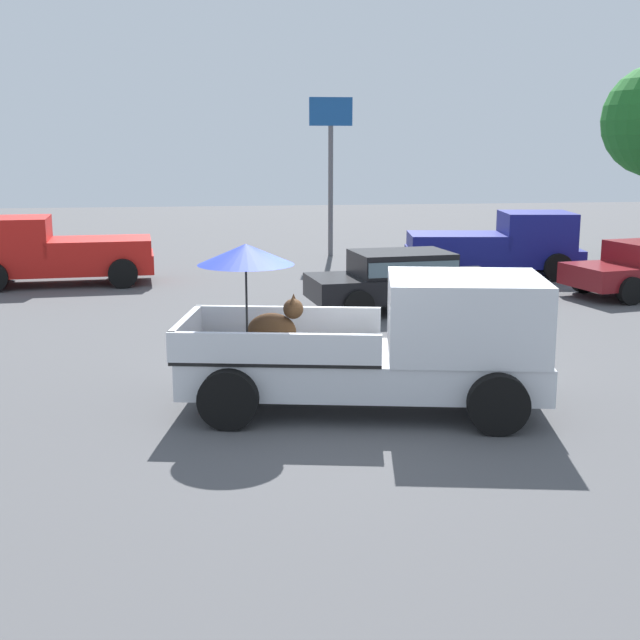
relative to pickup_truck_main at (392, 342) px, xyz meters
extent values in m
plane|color=#4C4C4F|center=(-0.39, 0.10, -0.98)|extent=(80.00, 80.00, 0.00)
cylinder|color=black|center=(1.52, 0.71, -0.58)|extent=(0.84, 0.43, 0.80)
cylinder|color=black|center=(1.13, -1.21, -0.58)|extent=(0.84, 0.43, 0.80)
cylinder|color=black|center=(-1.92, 1.40, -0.58)|extent=(0.84, 0.43, 0.80)
cylinder|color=black|center=(-2.30, -0.52, -0.58)|extent=(0.84, 0.43, 0.80)
cube|color=silver|center=(-0.39, 0.10, -0.41)|extent=(5.26, 2.75, 0.50)
cube|color=silver|center=(0.98, -0.18, 0.38)|extent=(2.43, 2.24, 1.08)
cube|color=#4C606B|center=(1.96, -0.38, 0.58)|extent=(0.40, 1.70, 0.64)
cube|color=black|center=(-1.52, 0.32, -0.13)|extent=(3.11, 2.36, 0.06)
cube|color=silver|center=(-1.34, 1.22, 0.10)|extent=(2.76, 0.65, 0.40)
cube|color=silver|center=(-1.70, -0.58, 0.10)|extent=(2.76, 0.65, 0.40)
cube|color=silver|center=(-2.84, 0.59, 0.10)|extent=(0.46, 1.82, 0.40)
ellipsoid|color=#472D19|center=(-1.67, 0.17, 0.16)|extent=(0.73, 0.45, 0.52)
sphere|color=#472D19|center=(-1.37, 0.11, 0.48)|extent=(0.33, 0.33, 0.28)
cone|color=#472D19|center=(-1.36, 0.19, 0.62)|extent=(0.11, 0.11, 0.12)
cone|color=#472D19|center=(-1.39, 0.03, 0.62)|extent=(0.11, 0.11, 0.12)
cylinder|color=black|center=(-2.01, 0.10, 0.52)|extent=(0.04, 0.04, 1.25)
cone|color=#1E33B7|center=(-2.01, 0.10, 1.25)|extent=(1.54, 1.54, 0.28)
cylinder|color=black|center=(-7.94, 12.70, -0.60)|extent=(0.78, 0.31, 0.76)
cylinder|color=black|center=(-4.62, 11.03, -0.60)|extent=(0.78, 0.31, 0.76)
cylinder|color=black|center=(-4.75, 12.93, -0.60)|extent=(0.78, 0.31, 0.76)
cube|color=red|center=(-6.28, 11.87, -0.43)|extent=(4.92, 2.14, 0.50)
cube|color=red|center=(-7.48, 11.78, 0.32)|extent=(2.02, 1.93, 1.00)
cube|color=red|center=(-5.28, 11.94, 0.02)|extent=(2.82, 1.99, 0.40)
cylinder|color=black|center=(7.25, 12.39, -0.60)|extent=(0.79, 0.37, 0.76)
cylinder|color=black|center=(6.98, 10.51, -0.60)|extent=(0.79, 0.37, 0.76)
cylinder|color=black|center=(4.09, 12.85, -0.60)|extent=(0.79, 0.37, 0.76)
cylinder|color=black|center=(3.81, 10.97, -0.60)|extent=(0.79, 0.37, 0.76)
cube|color=navy|center=(5.53, 11.68, -0.43)|extent=(5.01, 2.47, 0.50)
cube|color=navy|center=(6.72, 11.50, 0.32)|extent=(2.14, 2.05, 1.00)
cube|color=navy|center=(4.54, 11.82, 0.02)|extent=(2.93, 2.17, 0.40)
cylinder|color=black|center=(3.16, 8.11, -0.65)|extent=(0.68, 0.29, 0.66)
cylinder|color=black|center=(3.34, 6.36, -0.65)|extent=(0.68, 0.29, 0.66)
cylinder|color=black|center=(0.47, 7.82, -0.65)|extent=(0.68, 0.29, 0.66)
cylinder|color=black|center=(0.66, 6.07, -0.65)|extent=(0.68, 0.29, 0.66)
cube|color=black|center=(1.91, 7.09, -0.43)|extent=(4.46, 2.21, 0.52)
cube|color=black|center=(1.81, 7.08, 0.07)|extent=(2.26, 1.81, 0.56)
cube|color=#4C606B|center=(1.81, 7.08, 0.07)|extent=(2.21, 1.89, 0.32)
cylinder|color=black|center=(7.24, 7.00, -0.65)|extent=(0.69, 0.34, 0.66)
cylinder|color=black|center=(6.90, 8.72, -0.65)|extent=(0.69, 0.34, 0.66)
cylinder|color=#59595B|center=(1.68, 16.69, 1.14)|extent=(0.16, 0.16, 4.23)
cube|color=#194C8C|center=(1.68, 16.69, 3.70)|extent=(1.40, 0.12, 0.90)
camera|label=1|loc=(-2.60, -11.31, 2.71)|focal=47.94mm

